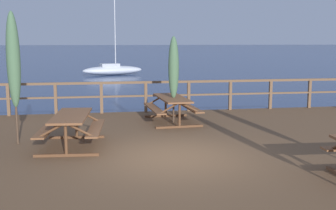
# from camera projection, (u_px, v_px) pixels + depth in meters

# --- Properties ---
(ground_plane) EXTENTS (600.00, 600.00, 0.00)m
(ground_plane) POSITION_uv_depth(u_px,v_px,m) (174.00, 197.00, 9.18)
(ground_plane) COLOR navy
(wooden_deck) EXTENTS (15.56, 11.89, 0.90)m
(wooden_deck) POSITION_uv_depth(u_px,v_px,m) (174.00, 177.00, 9.11)
(wooden_deck) COLOR brown
(wooden_deck) RESTS_ON ground
(railing_waterside_far) EXTENTS (15.36, 0.10, 1.09)m
(railing_waterside_far) POSITION_uv_depth(u_px,v_px,m) (146.00, 91.00, 14.59)
(railing_waterside_far) COLOR brown
(railing_waterside_far) RESTS_ON wooden_deck
(picnic_table_mid_right) EXTENTS (1.56, 2.18, 0.78)m
(picnic_table_mid_right) POSITION_uv_depth(u_px,v_px,m) (71.00, 123.00, 9.86)
(picnic_table_mid_right) COLOR brown
(picnic_table_mid_right) RESTS_ON wooden_deck
(picnic_table_back_right) EXTENTS (1.54, 2.26, 0.78)m
(picnic_table_back_right) POSITION_uv_depth(u_px,v_px,m) (172.00, 104.00, 12.87)
(picnic_table_back_right) COLOR brown
(picnic_table_back_right) RESTS_ON wooden_deck
(patio_umbrella_tall_front) EXTENTS (0.32, 0.32, 3.17)m
(patio_umbrella_tall_front) POSITION_uv_depth(u_px,v_px,m) (13.00, 61.00, 9.91)
(patio_umbrella_tall_front) COLOR #4C3828
(patio_umbrella_tall_front) RESTS_ON wooden_deck
(patio_umbrella_short_front) EXTENTS (0.32, 0.32, 2.61)m
(patio_umbrella_short_front) POSITION_uv_depth(u_px,v_px,m) (174.00, 68.00, 12.67)
(patio_umbrella_short_front) COLOR #4C3828
(patio_umbrella_short_front) RESTS_ON wooden_deck
(sailboat_distant) EXTENTS (6.23, 3.19, 7.72)m
(sailboat_distant) POSITION_uv_depth(u_px,v_px,m) (113.00, 70.00, 41.33)
(sailboat_distant) COLOR silver
(sailboat_distant) RESTS_ON ground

